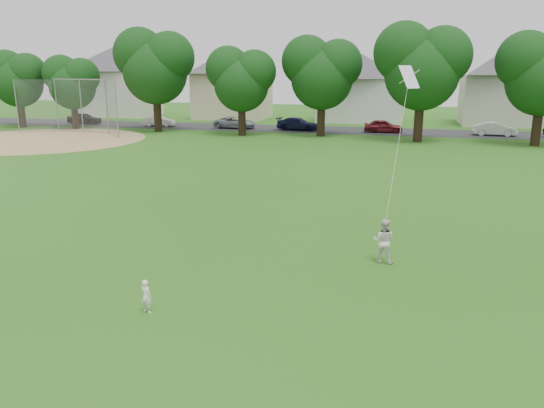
% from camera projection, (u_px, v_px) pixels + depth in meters
% --- Properties ---
extents(ground, '(160.00, 160.00, 0.00)m').
position_uv_depth(ground, '(197.00, 297.00, 14.90)').
color(ground, '#235A14').
rests_on(ground, ground).
extents(street, '(90.00, 7.00, 0.01)m').
position_uv_depth(street, '(351.00, 131.00, 54.35)').
color(street, '#2D2D30').
rests_on(street, ground).
extents(dirt_infield, '(18.00, 18.00, 0.02)m').
position_uv_depth(dirt_infield, '(43.00, 140.00, 47.32)').
color(dirt_infield, '#9E7F51').
rests_on(dirt_infield, ground).
extents(toddler, '(0.38, 0.30, 0.92)m').
position_uv_depth(toddler, '(146.00, 296.00, 13.83)').
color(toddler, white).
rests_on(toddler, ground).
extents(older_boy, '(0.78, 0.65, 1.48)m').
position_uv_depth(older_boy, '(383.00, 241.00, 17.35)').
color(older_boy, silver).
rests_on(older_boy, ground).
extents(kite, '(0.86, 1.43, 5.45)m').
position_uv_depth(kite, '(397.00, 153.00, 17.51)').
color(kite, white).
rests_on(kite, ground).
extents(baseball_backstop, '(11.70, 3.42, 5.16)m').
position_uv_depth(baseball_backstop, '(77.00, 107.00, 51.46)').
color(baseball_backstop, gray).
rests_on(baseball_backstop, ground).
extents(tree_row, '(81.02, 8.17, 10.61)m').
position_uv_depth(tree_row, '(404.00, 67.00, 45.63)').
color(tree_row, black).
rests_on(tree_row, ground).
extents(parked_cars, '(54.25, 2.28, 1.29)m').
position_uv_depth(parked_cars, '(314.00, 125.00, 54.13)').
color(parked_cars, black).
rests_on(parked_cars, ground).
extents(house_row, '(77.58, 14.19, 10.61)m').
position_uv_depth(house_row, '(348.00, 77.00, 62.84)').
color(house_row, silver).
rests_on(house_row, ground).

